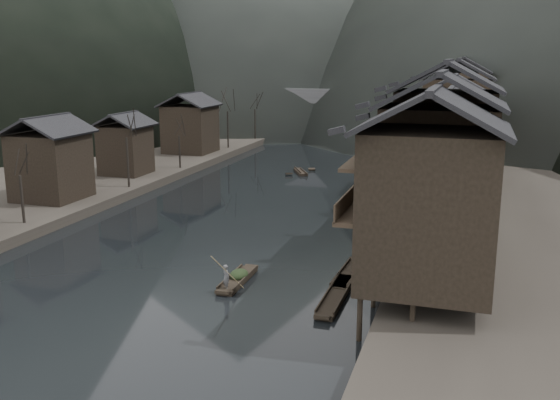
% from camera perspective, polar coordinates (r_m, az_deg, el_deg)
% --- Properties ---
extents(water, '(300.00, 300.00, 0.00)m').
position_cam_1_polar(water, '(47.98, -7.43, -5.20)').
color(water, black).
rests_on(water, ground).
extents(left_bank, '(40.00, 200.00, 1.20)m').
position_cam_1_polar(left_bank, '(98.83, -16.27, 4.25)').
color(left_bank, '#2D2823').
rests_on(left_bank, ground).
extents(stilt_houses, '(9.00, 67.60, 14.92)m').
position_cam_1_polar(stilt_houses, '(60.80, 15.42, 6.74)').
color(stilt_houses, black).
rests_on(stilt_houses, ground).
extents(left_houses, '(8.10, 53.20, 8.73)m').
position_cam_1_polar(left_houses, '(73.78, -15.58, 5.39)').
color(left_houses, black).
rests_on(left_houses, left_bank).
extents(bare_trees, '(3.98, 73.71, 7.97)m').
position_cam_1_polar(bare_trees, '(77.11, -10.96, 6.67)').
color(bare_trees, black).
rests_on(bare_trees, left_bank).
extents(moored_sampans, '(2.61, 52.94, 0.47)m').
position_cam_1_polar(moored_sampans, '(61.16, 9.76, -1.05)').
color(moored_sampans, black).
rests_on(moored_sampans, water).
extents(midriver_boats, '(8.27, 15.73, 0.45)m').
position_cam_1_polar(midriver_boats, '(85.69, 4.88, 3.16)').
color(midriver_boats, black).
rests_on(midriver_boats, water).
extents(stone_bridge, '(40.00, 6.00, 9.00)m').
position_cam_1_polar(stone_bridge, '(115.31, 7.73, 8.12)').
color(stone_bridge, '#4C4C4F').
rests_on(stone_bridge, ground).
extents(hero_sampan, '(1.25, 5.58, 0.44)m').
position_cam_1_polar(hero_sampan, '(42.53, -3.89, -7.26)').
color(hero_sampan, black).
rests_on(hero_sampan, water).
extents(cargo_heap, '(1.23, 1.61, 0.74)m').
position_cam_1_polar(cargo_heap, '(42.55, -3.77, -6.38)').
color(cargo_heap, black).
rests_on(cargo_heap, hero_sampan).
extents(boatman, '(0.74, 0.70, 1.70)m').
position_cam_1_polar(boatman, '(40.48, -4.96, -6.72)').
color(boatman, '#545457').
rests_on(boatman, hero_sampan).
extents(bamboo_pole, '(1.44, 2.48, 3.04)m').
position_cam_1_polar(bamboo_pole, '(39.66, -4.76, -3.53)').
color(bamboo_pole, '#8C7A51').
rests_on(bamboo_pole, boatman).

